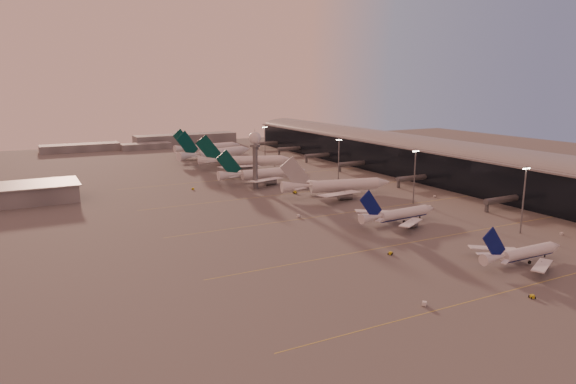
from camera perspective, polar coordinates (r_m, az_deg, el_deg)
name	(u,v)px	position (r m, az deg, el deg)	size (l,w,h in m)	color
ground	(396,258)	(167.23, 11.86, -7.15)	(700.00, 700.00, 0.00)	#4F4D4D
taxiway_markings	(367,209)	(227.30, 8.80, -1.89)	(180.00, 185.25, 0.02)	gold
terminal	(420,158)	(315.13, 14.50, 3.71)	(57.00, 362.00, 23.04)	black
radar_tower	(255,149)	(265.76, -3.69, 4.84)	(6.40, 6.40, 31.10)	#5B5E63
mast_a	(524,197)	(204.52, 24.72, -0.49)	(3.60, 0.56, 25.00)	#5B5E63
mast_b	(415,174)	(239.21, 13.89, 1.96)	(3.60, 0.56, 25.00)	#5B5E63
mast_c	(339,159)	(279.42, 5.66, 3.67)	(3.60, 0.56, 25.00)	#5B5E63
mast_d	(265,142)	(356.60, -2.58, 5.53)	(3.60, 0.56, 25.00)	#5B5E63
distant_horizon	(157,142)	(461.03, -14.40, 5.42)	(165.00, 37.50, 9.00)	slate
narrowbody_near	(523,255)	(173.10, 24.63, -6.40)	(34.65, 27.68, 13.54)	silver
narrowbody_mid	(399,216)	(205.94, 12.20, -2.61)	(38.82, 30.93, 15.16)	silver
widebody_white	(337,188)	(253.24, 5.52, 0.45)	(56.81, 45.09, 20.19)	silver
greentail_a	(264,176)	(286.17, -2.74, 1.82)	(53.49, 43.20, 19.43)	silver
greentail_b	(246,163)	(328.54, -4.65, 3.22)	(59.36, 47.15, 22.40)	silver
greentail_c	(217,155)	(364.79, -7.94, 4.05)	(61.67, 48.98, 23.30)	silver
greentail_d	(209,149)	(404.16, -8.79, 4.74)	(57.06, 45.77, 20.81)	silver
gsv_truck_a	(425,301)	(134.68, 14.96, -11.60)	(5.74, 5.17, 2.31)	silver
gsv_tug_near	(532,297)	(148.36, 25.50, -10.45)	(2.75, 3.51, 0.88)	gold
gsv_catering_a	(562,230)	(211.84, 28.17, -3.76)	(4.49, 2.50, 3.50)	silver
gsv_tug_mid	(390,253)	(169.46, 11.31, -6.70)	(3.29, 3.68, 0.90)	gold
gsv_truck_b	(431,205)	(235.19, 15.58, -1.44)	(5.95, 3.29, 2.27)	silver
gsv_truck_c	(299,214)	(210.83, 1.23, -2.51)	(6.26, 4.44, 2.39)	silver
gsv_catering_b	(435,193)	(257.47, 16.01, -0.15)	(4.97, 3.33, 3.75)	silver
gsv_tug_far	(295,192)	(256.11, 0.77, -0.03)	(2.88, 4.27, 1.15)	gold
gsv_truck_d	(192,188)	(269.53, -10.57, 0.48)	(3.10, 5.59, 2.14)	gold
gsv_tug_hangar	(285,174)	(306.75, -0.35, 1.98)	(3.72, 2.63, 0.97)	gold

